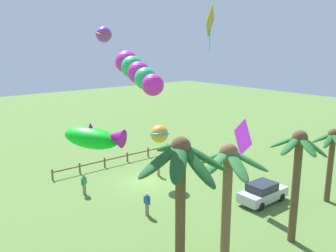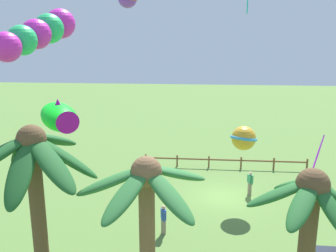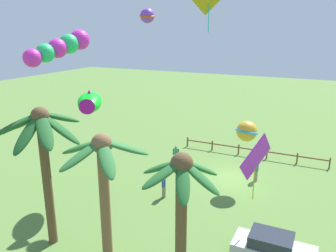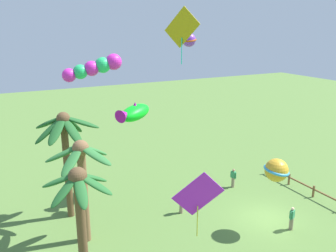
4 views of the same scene
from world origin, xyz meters
The scene contains 12 objects.
ground_plane centered at (0.00, 0.00, 0.00)m, with size 120.00×120.00×0.00m, color #567A38.
palm_tree_0 centered at (6.56, 11.92, 5.74)m, with size 4.20×4.35×7.44m.
palm_tree_2 centered at (-1.36, 12.87, 4.86)m, with size 3.28×3.24×6.70m.
palm_tree_3 centered at (3.16, 11.70, 4.81)m, with size 4.19×4.06×6.49m.
rail_fence centered at (-0.48, -5.40, 0.59)m, with size 12.71×0.12×0.95m.
spectator_0 centered at (5.05, -0.95, 0.81)m, with size 0.52×0.34×1.59m.
spectator_1 centered at (3.33, 4.88, 0.81)m, with size 0.33×0.53×1.59m.
spectator_2 centered at (-1.77, -0.45, 0.81)m, with size 0.36×0.51×1.59m.
kite_ball_0 centered at (-1.09, 0.58, 4.11)m, with size 2.22×2.22×1.47m.
kite_tube_1 centered at (7.08, 9.51, 10.11)m, with size 1.61×3.91×1.81m.
kite_fish_2 centered at (7.82, 6.52, 6.53)m, with size 2.98×3.58×1.51m.
kite_diamond_3 centered at (-3.06, 7.56, 4.89)m, with size 1.03×2.40×3.56m.
Camera 2 is at (1.56, 21.72, 9.87)m, focal length 38.38 mm.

